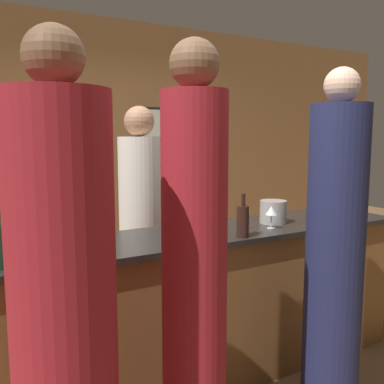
{
  "coord_description": "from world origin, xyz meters",
  "views": [
    {
      "loc": [
        -1.46,
        -2.3,
        1.61
      ],
      "look_at": [
        -0.09,
        0.1,
        1.25
      ],
      "focal_mm": 40.0,
      "sensor_mm": 36.0,
      "label": 1
    }
  ],
  "objects_px": {
    "guest_2": "(335,256)",
    "wine_bottle_1": "(243,221)",
    "bartender": "(141,235)",
    "guest_1": "(64,321)",
    "ice_bucket": "(273,212)",
    "guest_0": "(194,277)",
    "wine_bottle_0": "(5,246)"
  },
  "relations": [
    {
      "from": "guest_1",
      "to": "bartender",
      "type": "bearing_deg",
      "value": 57.14
    },
    {
      "from": "bartender",
      "to": "guest_0",
      "type": "distance_m",
      "value": 1.36
    },
    {
      "from": "guest_0",
      "to": "ice_bucket",
      "type": "height_order",
      "value": "guest_0"
    },
    {
      "from": "guest_0",
      "to": "wine_bottle_1",
      "type": "distance_m",
      "value": 0.74
    },
    {
      "from": "guest_0",
      "to": "wine_bottle_1",
      "type": "relative_size",
      "value": 7.6
    },
    {
      "from": "guest_0",
      "to": "bartender",
      "type": "bearing_deg",
      "value": 77.31
    },
    {
      "from": "guest_1",
      "to": "wine_bottle_0",
      "type": "bearing_deg",
      "value": 103.66
    },
    {
      "from": "guest_0",
      "to": "wine_bottle_1",
      "type": "height_order",
      "value": "guest_0"
    },
    {
      "from": "guest_1",
      "to": "ice_bucket",
      "type": "relative_size",
      "value": 10.48
    },
    {
      "from": "guest_0",
      "to": "ice_bucket",
      "type": "bearing_deg",
      "value": 32.89
    },
    {
      "from": "wine_bottle_1",
      "to": "ice_bucket",
      "type": "bearing_deg",
      "value": 28.56
    },
    {
      "from": "bartender",
      "to": "wine_bottle_0",
      "type": "relative_size",
      "value": 6.5
    },
    {
      "from": "guest_2",
      "to": "wine_bottle_1",
      "type": "bearing_deg",
      "value": 129.47
    },
    {
      "from": "guest_2",
      "to": "guest_0",
      "type": "bearing_deg",
      "value": -179.26
    },
    {
      "from": "ice_bucket",
      "to": "guest_0",
      "type": "bearing_deg",
      "value": -147.11
    },
    {
      "from": "bartender",
      "to": "guest_1",
      "type": "distance_m",
      "value": 1.67
    },
    {
      "from": "guest_2",
      "to": "wine_bottle_1",
      "type": "relative_size",
      "value": 7.42
    },
    {
      "from": "guest_1",
      "to": "wine_bottle_1",
      "type": "xyz_separation_m",
      "value": [
        1.2,
        0.51,
        0.17
      ]
    },
    {
      "from": "guest_2",
      "to": "wine_bottle_1",
      "type": "xyz_separation_m",
      "value": [
        -0.34,
        0.42,
        0.17
      ]
    },
    {
      "from": "wine_bottle_1",
      "to": "guest_2",
      "type": "bearing_deg",
      "value": -50.53
    },
    {
      "from": "wine_bottle_1",
      "to": "guest_1",
      "type": "bearing_deg",
      "value": -156.98
    },
    {
      "from": "bartender",
      "to": "wine_bottle_1",
      "type": "xyz_separation_m",
      "value": [
        0.29,
        -0.89,
        0.24
      ]
    },
    {
      "from": "wine_bottle_0",
      "to": "ice_bucket",
      "type": "relative_size",
      "value": 1.48
    },
    {
      "from": "bartender",
      "to": "guest_1",
      "type": "relative_size",
      "value": 0.92
    },
    {
      "from": "bartender",
      "to": "wine_bottle_1",
      "type": "distance_m",
      "value": 0.97
    },
    {
      "from": "wine_bottle_1",
      "to": "ice_bucket",
      "type": "distance_m",
      "value": 0.5
    },
    {
      "from": "bartender",
      "to": "guest_0",
      "type": "relative_size",
      "value": 0.9
    },
    {
      "from": "guest_1",
      "to": "guest_2",
      "type": "bearing_deg",
      "value": 3.52
    },
    {
      "from": "bartender",
      "to": "guest_0",
      "type": "xyz_separation_m",
      "value": [
        -0.3,
        -1.32,
        0.11
      ]
    },
    {
      "from": "guest_2",
      "to": "wine_bottle_1",
      "type": "height_order",
      "value": "guest_2"
    },
    {
      "from": "wine_bottle_1",
      "to": "guest_0",
      "type": "bearing_deg",
      "value": -144.13
    },
    {
      "from": "guest_1",
      "to": "guest_2",
      "type": "relative_size",
      "value": 1.01
    }
  ]
}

